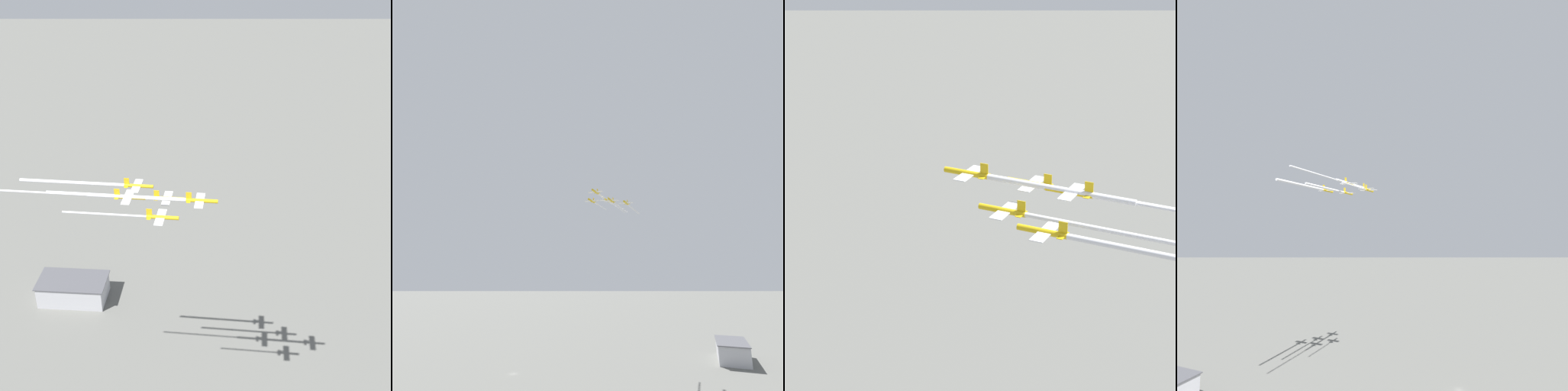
{
  "view_description": "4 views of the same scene",
  "coord_description": "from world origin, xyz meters",
  "views": [
    {
      "loc": [
        -9.92,
        105.1,
        209.96
      ],
      "look_at": [
        2.35,
        -60.42,
        115.91
      ],
      "focal_mm": 50.0,
      "sensor_mm": 36.0,
      "label": 1
    },
    {
      "loc": [
        -189.38,
        -117.32,
        64.28
      ],
      "look_at": [
        0.69,
        -50.73,
        114.25
      ],
      "focal_mm": 28.0,
      "sensor_mm": 36.0,
      "label": 2
    },
    {
      "loc": [
        85.38,
        -234.86,
        191.28
      ],
      "look_at": [
        2.87,
        -55.37,
        110.88
      ],
      "focal_mm": 85.0,
      "sensor_mm": 36.0,
      "label": 3
    },
    {
      "loc": [
        186.48,
        21.08,
        88.68
      ],
      "look_at": [
        0.75,
        -51.66,
        111.5
      ],
      "focal_mm": 28.0,
      "sensor_mm": 36.0,
      "label": 4
    }
  ],
  "objects": [
    {
      "name": "jet_4",
      "position": [
        25.41,
        -57.07,
        116.23
      ],
      "size": [
        11.11,
        10.42,
        3.72
      ],
      "rotation": [
        0.0,
        0.0,
        1.54
      ],
      "color": "gold"
    },
    {
      "name": "jet_0",
      "position": [
        0.25,
        -56.31,
        116.33
      ],
      "size": [
        11.11,
        10.42,
        3.72
      ],
      "rotation": [
        0.0,
        0.0,
        1.54
      ],
      "color": "gold"
    },
    {
      "name": "smoke_trail_3",
      "position": [
        50.35,
        -72.63,
        112.66
      ],
      "size": [
        40.64,
        2.5,
        1.28
      ],
      "rotation": [
        0.0,
        0.0,
        1.54
      ],
      "color": "white"
    },
    {
      "name": "smoke_trail_2",
      "position": [
        32.77,
        -49.88,
        113.3
      ],
      "size": [
        29.27,
        1.6,
        0.72
      ],
      "rotation": [
        0.0,
        0.0,
        1.54
      ],
      "color": "white"
    },
    {
      "name": "jet_2",
      "position": [
        13.05,
        -49.29,
        113.36
      ],
      "size": [
        11.11,
        10.42,
        3.72
      ],
      "rotation": [
        0.0,
        0.0,
        1.54
      ],
      "color": "gold"
    },
    {
      "name": "hangar",
      "position": [
        79.16,
        -136.97,
        6.83
      ],
      "size": [
        39.63,
        21.78,
        13.6
      ],
      "color": "#B7B7BC",
      "rests_on": "ground_plane"
    },
    {
      "name": "jet_3",
      "position": [
        24.96,
        -71.86,
        112.71
      ],
      "size": [
        11.11,
        10.42,
        3.72
      ],
      "rotation": [
        0.0,
        0.0,
        1.54
      ],
      "color": "gold"
    },
    {
      "name": "smoke_trail_1",
      "position": [
        37.8,
        -64.85,
        112.2
      ],
      "size": [
        40.24,
        2.28,
        1.07
      ],
      "rotation": [
        0.0,
        0.0,
        1.54
      ],
      "color": "white"
    },
    {
      "name": "smoke_trail_4",
      "position": [
        55.29,
        -57.97,
        116.17
      ],
      "size": [
        49.61,
        2.22,
        0.73
      ],
      "rotation": [
        0.0,
        0.0,
        1.54
      ],
      "color": "white"
    },
    {
      "name": "smoke_trail_0",
      "position": [
        22.77,
        -56.99,
        116.28
      ],
      "size": [
        34.89,
        2.42,
        1.37
      ],
      "rotation": [
        0.0,
        0.0,
        1.54
      ],
      "color": "white"
    },
    {
      "name": "jet_1",
      "position": [
        12.61,
        -64.09,
        112.25
      ],
      "size": [
        11.11,
        10.42,
        3.72
      ],
      "rotation": [
        0.0,
        0.0,
        1.54
      ],
      "color": "gold"
    }
  ]
}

